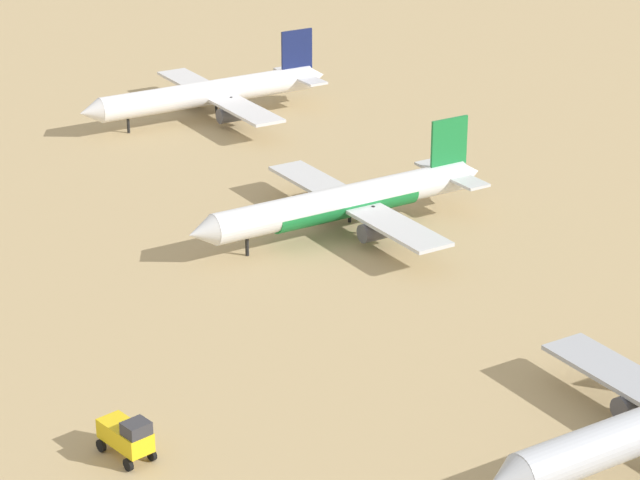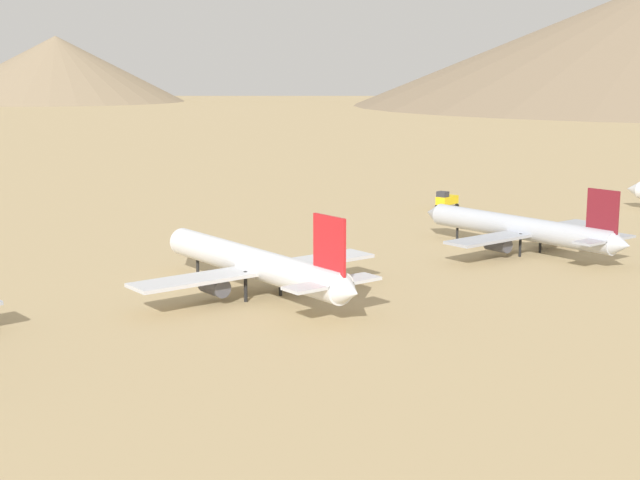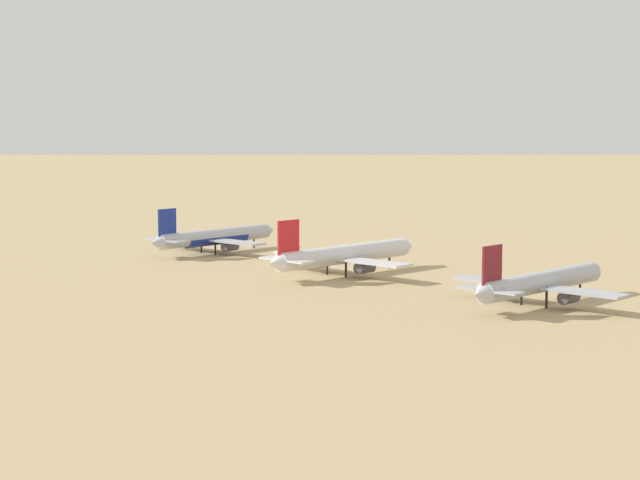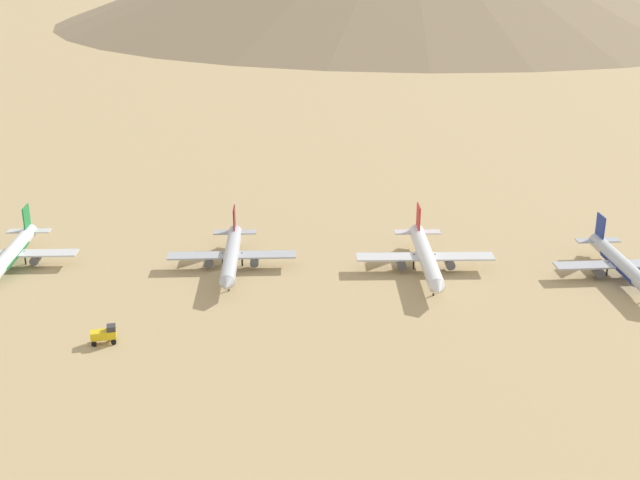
% 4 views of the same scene
% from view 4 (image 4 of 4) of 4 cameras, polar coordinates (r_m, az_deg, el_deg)
% --- Properties ---
extents(ground_plane, '(1800.00, 1800.00, 0.00)m').
position_cam_4_polar(ground_plane, '(209.28, -6.85, -2.19)').
color(ground_plane, tan).
extents(parked_jet_1, '(40.06, 32.58, 11.55)m').
position_cam_4_polar(parked_jet_1, '(223.15, -20.58, -0.88)').
color(parked_jet_1, silver).
rests_on(parked_jet_1, ground).
extents(parked_jet_2, '(40.33, 32.80, 11.63)m').
position_cam_4_polar(parked_jet_2, '(209.10, -6.15, -1.02)').
color(parked_jet_2, '#B2B7C1').
rests_on(parked_jet_2, ground).
extents(parked_jet_3, '(43.00, 34.93, 12.40)m').
position_cam_4_polar(parked_jet_3, '(207.97, 7.34, -1.12)').
color(parked_jet_3, silver).
rests_on(parked_jet_3, ground).
extents(parked_jet_4, '(40.07, 32.65, 11.55)m').
position_cam_4_polar(parked_jet_4, '(215.42, 20.16, -1.59)').
color(parked_jet_4, '#B2B7C1').
rests_on(parked_jet_4, ground).
extents(service_truck, '(3.82, 5.61, 3.90)m').
position_cam_4_polar(service_truck, '(178.14, -14.70, -6.31)').
color(service_truck, yellow).
rests_on(service_truck, ground).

